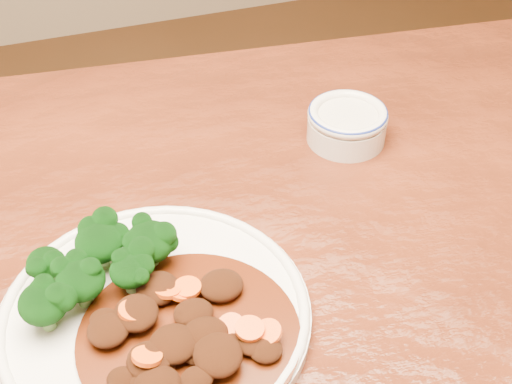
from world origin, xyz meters
name	(u,v)px	position (x,y,z in m)	size (l,w,h in m)	color
dining_table	(159,328)	(0.00, 0.00, 0.67)	(1.58, 1.05, 0.75)	#5C2410
dinner_plate	(155,314)	(-0.01, -0.05, 0.76)	(0.31, 0.31, 0.02)	silver
broccoli_florets	(96,266)	(-0.05, -0.01, 0.80)	(0.16, 0.11, 0.05)	#5F8A47
mince_stew	(181,334)	(0.01, -0.10, 0.78)	(0.21, 0.21, 0.03)	#461907
dip_bowl	(347,123)	(0.29, 0.16, 0.78)	(0.10, 0.10, 0.05)	beige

